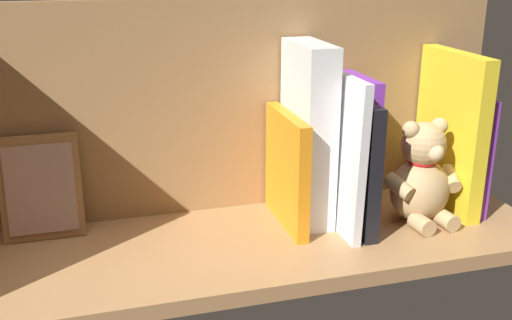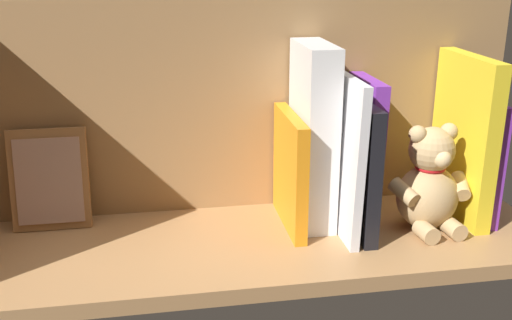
{
  "view_description": "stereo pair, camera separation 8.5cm",
  "coord_description": "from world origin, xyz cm",
  "px_view_note": "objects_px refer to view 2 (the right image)",
  "views": [
    {
      "loc": [
        22.19,
        77.62,
        39.56
      ],
      "look_at": [
        0.0,
        0.0,
        11.78
      ],
      "focal_mm": 42.63,
      "sensor_mm": 36.0,
      "label": 1
    },
    {
      "loc": [
        13.88,
        79.52,
        39.56
      ],
      "look_at": [
        0.0,
        0.0,
        11.78
      ],
      "focal_mm": 42.63,
      "sensor_mm": 36.0,
      "label": 2
    }
  ],
  "objects_px": {
    "teddy_bear": "(429,184)",
    "picture_frame_leaning": "(49,180)",
    "dictionary_thick_white": "(313,135)",
    "book_0": "(474,155)"
  },
  "relations": [
    {
      "from": "book_0",
      "to": "dictionary_thick_white",
      "type": "xyz_separation_m",
      "value": [
        0.26,
        -0.01,
        0.04
      ]
    },
    {
      "from": "picture_frame_leaning",
      "to": "dictionary_thick_white",
      "type": "bearing_deg",
      "value": 173.77
    },
    {
      "from": "dictionary_thick_white",
      "to": "book_0",
      "type": "bearing_deg",
      "value": 177.15
    },
    {
      "from": "book_0",
      "to": "picture_frame_leaning",
      "type": "bearing_deg",
      "value": -4.89
    },
    {
      "from": "teddy_bear",
      "to": "book_0",
      "type": "bearing_deg",
      "value": -158.88
    },
    {
      "from": "book_0",
      "to": "picture_frame_leaning",
      "type": "height_order",
      "value": "book_0"
    },
    {
      "from": "dictionary_thick_white",
      "to": "picture_frame_leaning",
      "type": "xyz_separation_m",
      "value": [
        0.39,
        -0.04,
        -0.06
      ]
    },
    {
      "from": "teddy_bear",
      "to": "picture_frame_leaning",
      "type": "xyz_separation_m",
      "value": [
        0.55,
        -0.1,
        0.0
      ]
    },
    {
      "from": "book_0",
      "to": "dictionary_thick_white",
      "type": "bearing_deg",
      "value": -2.85
    },
    {
      "from": "dictionary_thick_white",
      "to": "picture_frame_leaning",
      "type": "relative_size",
      "value": 1.8
    }
  ]
}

